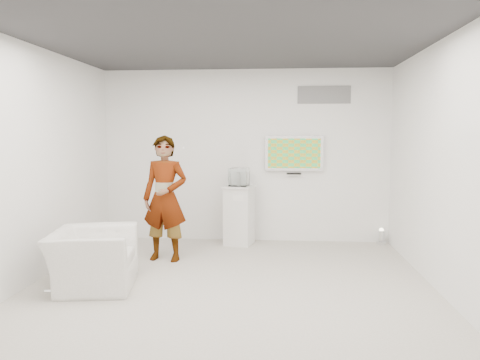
% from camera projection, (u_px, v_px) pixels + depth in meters
% --- Properties ---
extents(room, '(5.01, 5.01, 3.00)m').
position_uv_depth(room, '(231.00, 165.00, 5.73)').
color(room, beige).
rests_on(room, ground).
extents(tv, '(1.00, 0.08, 0.60)m').
position_uv_depth(tv, '(294.00, 153.00, 8.08)').
color(tv, silver).
rests_on(tv, room).
extents(logo_decal, '(0.90, 0.02, 0.30)m').
position_uv_depth(logo_decal, '(324.00, 95.00, 7.98)').
color(logo_decal, slate).
rests_on(logo_decal, room).
extents(person, '(0.73, 0.53, 1.86)m').
position_uv_depth(person, '(165.00, 198.00, 6.93)').
color(person, white).
rests_on(person, room).
extents(armchair, '(1.12, 1.23, 0.71)m').
position_uv_depth(armchair, '(93.00, 259.00, 5.74)').
color(armchair, white).
rests_on(armchair, room).
extents(pedestal, '(0.58, 0.58, 1.01)m').
position_uv_depth(pedestal, '(239.00, 215.00, 7.97)').
color(pedestal, silver).
rests_on(pedestal, room).
extents(floor_uplight, '(0.21, 0.21, 0.27)m').
position_uv_depth(floor_uplight, '(381.00, 237.00, 7.99)').
color(floor_uplight, white).
rests_on(floor_uplight, room).
extents(vitrine, '(0.35, 0.35, 0.30)m').
position_uv_depth(vitrine, '(239.00, 177.00, 7.91)').
color(vitrine, silver).
rests_on(vitrine, pedestal).
extents(console, '(0.06, 0.17, 0.23)m').
position_uv_depth(console, '(239.00, 179.00, 7.91)').
color(console, silver).
rests_on(console, pedestal).
extents(wii_remote, '(0.05, 0.13, 0.03)m').
position_uv_depth(wii_remote, '(184.00, 148.00, 6.95)').
color(wii_remote, silver).
rests_on(wii_remote, person).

